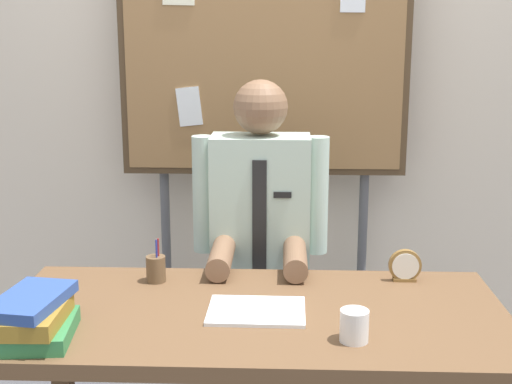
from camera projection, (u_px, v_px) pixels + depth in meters
back_wall at (265, 91)px, 3.35m from camera, size 6.40×0.08×2.70m
desk at (254, 336)px, 2.25m from camera, size 1.65×0.79×0.75m
person at (260, 266)px, 2.86m from camera, size 0.55×0.56×1.45m
bulletin_board at (264, 54)px, 3.11m from camera, size 1.32×0.09×2.15m
book_stack at (34, 318)px, 2.01m from camera, size 0.23×0.31×0.13m
open_notebook at (256, 311)px, 2.21m from camera, size 0.32×0.24×0.01m
desk_clock at (405, 267)px, 2.49m from camera, size 0.12×0.04×0.12m
coffee_mug at (354, 326)px, 2.00m from camera, size 0.08×0.08×0.10m
pen_holder at (156, 269)px, 2.48m from camera, size 0.07×0.07×0.16m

